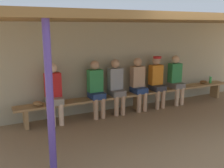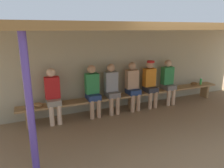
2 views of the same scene
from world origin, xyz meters
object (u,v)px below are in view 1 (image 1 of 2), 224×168
(support_post, at_px, (50,104))
(player_leftmost, at_px, (116,84))
(player_rightmost, at_px, (54,91))
(player_in_red, at_px, (96,87))
(baseball_glove_tan, at_px, (38,104))
(water_bottle_orange, at_px, (210,80))
(player_in_white, at_px, (138,82))
(bench, at_px, (138,95))
(player_shirtless_tan, at_px, (157,79))
(player_in_blue, at_px, (176,78))
(baseball_glove_dark_brown, at_px, (203,82))

(support_post, bearing_deg, player_leftmost, 45.47)
(support_post, xyz_separation_m, player_rightmost, (0.55, 2.10, -0.37))
(player_in_red, relative_size, baseball_glove_tan, 5.56)
(support_post, relative_size, water_bottle_orange, 9.97)
(player_rightmost, xyz_separation_m, player_in_white, (2.15, 0.00, 0.00))
(player_leftmost, height_order, player_in_white, same)
(bench, height_order, player_leftmost, player_leftmost)
(water_bottle_orange, bearing_deg, baseball_glove_tan, -179.98)
(player_shirtless_tan, bearing_deg, player_in_white, -179.95)
(player_shirtless_tan, height_order, player_in_red, player_shirtless_tan)
(bench, xyz_separation_m, player_in_blue, (1.23, 0.00, 0.34))
(player_rightmost, height_order, player_in_red, same)
(player_rightmost, bearing_deg, support_post, -104.64)
(player_shirtless_tan, relative_size, player_in_blue, 1.01)
(bench, relative_size, water_bottle_orange, 27.19)
(support_post, relative_size, player_in_blue, 1.65)
(player_in_white, bearing_deg, support_post, -142.08)
(player_leftmost, relative_size, baseball_glove_dark_brown, 5.56)
(player_in_blue, bearing_deg, bench, -179.86)
(player_rightmost, xyz_separation_m, player_shirtless_tan, (2.72, 0.00, 0.02))
(support_post, bearing_deg, baseball_glove_dark_brown, 23.24)
(player_leftmost, distance_m, player_in_blue, 1.83)
(player_leftmost, bearing_deg, player_rightmost, 180.00)
(baseball_glove_tan, bearing_deg, player_in_red, -128.15)
(player_in_white, distance_m, baseball_glove_tan, 2.52)
(baseball_glove_dark_brown, bearing_deg, baseball_glove_tan, -174.42)
(player_shirtless_tan, bearing_deg, baseball_glove_tan, -179.74)
(player_in_red, distance_m, player_in_blue, 2.37)
(bench, relative_size, player_rightmost, 4.49)
(player_shirtless_tan, bearing_deg, baseball_glove_dark_brown, 0.90)
(bench, height_order, water_bottle_orange, water_bottle_orange)
(player_in_red, bearing_deg, player_in_blue, 0.00)
(player_leftmost, xyz_separation_m, water_bottle_orange, (3.13, -0.01, -0.16))
(baseball_glove_dark_brown, bearing_deg, player_in_red, -174.46)
(water_bottle_orange, xyz_separation_m, baseball_glove_tan, (-5.01, -0.00, -0.06))
(player_in_red, xyz_separation_m, baseball_glove_tan, (-1.35, -0.01, -0.22))
(support_post, xyz_separation_m, baseball_glove_tan, (0.19, 2.09, -0.60))
(player_in_white, height_order, baseball_glove_dark_brown, player_in_white)
(player_leftmost, bearing_deg, water_bottle_orange, -0.21)
(support_post, height_order, baseball_glove_tan, support_post)
(player_rightmost, distance_m, player_shirtless_tan, 2.72)
(player_in_white, height_order, water_bottle_orange, player_in_white)
(water_bottle_orange, bearing_deg, player_in_red, 179.82)
(player_leftmost, xyz_separation_m, player_in_white, (0.63, 0.00, 0.00))
(player_shirtless_tan, height_order, baseball_glove_tan, player_shirtless_tan)
(support_post, distance_m, bench, 3.48)
(support_post, bearing_deg, player_rightmost, 75.36)
(support_post, height_order, bench, support_post)
(player_shirtless_tan, bearing_deg, player_rightmost, -179.99)
(bench, distance_m, player_in_white, 0.34)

